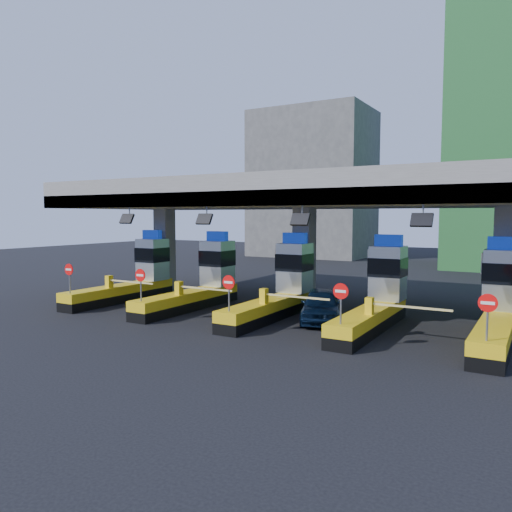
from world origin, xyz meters
The scene contains 9 objects.
ground centered at (0.00, 0.00, 0.00)m, with size 120.00×120.00×0.00m, color black.
toll_canopy centered at (0.00, 2.87, 6.13)m, with size 28.00×12.09×7.00m.
toll_lane_far_left centered at (-10.00, 0.28, 1.40)m, with size 4.43×8.00×4.16m.
toll_lane_left centered at (-5.00, 0.28, 1.40)m, with size 4.43×8.00×4.16m.
toll_lane_center centered at (0.00, 0.28, 1.40)m, with size 4.43×8.00×4.16m.
toll_lane_right centered at (5.00, 0.28, 1.40)m, with size 4.43×8.00×4.16m.
toll_lane_far_right centered at (10.00, 0.28, 1.40)m, with size 4.43×8.00×4.16m.
bg_building_concrete centered at (-14.00, 36.00, 9.00)m, with size 14.00×10.00×18.00m, color #4C4C49.
van centered at (2.36, -0.11, 0.79)m, with size 1.86×4.63×1.58m, color black.
Camera 1 is at (11.51, -22.14, 5.06)m, focal length 35.00 mm.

